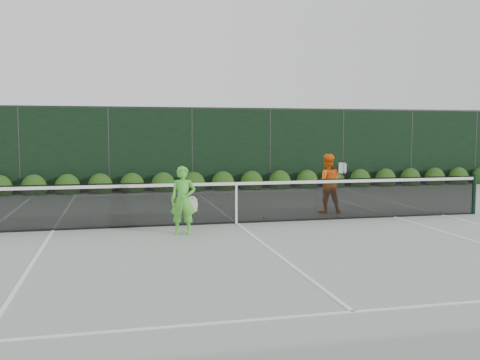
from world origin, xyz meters
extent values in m
plane|color=gray|center=(0.00, 0.00, 0.00)|extent=(80.00, 80.00, 0.00)
cylinder|color=black|center=(6.40, 0.00, 0.54)|extent=(0.10, 0.10, 1.07)
cube|color=black|center=(-4.20, 0.00, 0.51)|extent=(4.40, 0.01, 1.02)
cube|color=black|center=(0.00, 0.00, 0.48)|extent=(4.00, 0.01, 0.96)
cube|color=black|center=(4.20, 0.00, 0.51)|extent=(4.40, 0.01, 1.02)
cube|color=white|center=(0.00, 0.00, 0.94)|extent=(12.80, 0.03, 0.07)
cube|color=black|center=(0.00, 0.00, 0.02)|extent=(12.80, 0.02, 0.04)
cube|color=white|center=(0.00, 0.00, 0.46)|extent=(0.05, 0.03, 0.91)
imported|color=#53C239|center=(-1.38, -1.07, 0.72)|extent=(0.59, 0.45, 1.44)
torus|color=silver|center=(-1.18, -0.97, 0.61)|extent=(0.28, 0.17, 0.30)
cylinder|color=black|center=(-1.18, -0.97, 0.37)|extent=(0.10, 0.03, 0.30)
imported|color=orange|center=(2.71, 1.05, 0.79)|extent=(0.86, 0.73, 1.57)
torus|color=black|center=(3.06, 0.85, 1.21)|extent=(0.27, 0.18, 0.30)
cylinder|color=black|center=(3.06, 0.85, 0.97)|extent=(0.10, 0.03, 0.30)
cube|color=white|center=(5.49, 0.00, 0.01)|extent=(0.06, 23.77, 0.01)
cube|color=white|center=(-4.12, 0.00, 0.01)|extent=(0.06, 23.77, 0.01)
cube|color=white|center=(4.12, 0.00, 0.01)|extent=(0.06, 23.77, 0.01)
cube|color=white|center=(0.00, 11.88, 0.01)|extent=(11.03, 0.06, 0.01)
cube|color=white|center=(0.00, 6.40, 0.01)|extent=(8.23, 0.06, 0.01)
cube|color=white|center=(0.00, -6.40, 0.01)|extent=(8.23, 0.06, 0.01)
cube|color=white|center=(0.00, 0.00, 0.01)|extent=(0.06, 12.80, 0.01)
cube|color=black|center=(0.00, 7.50, 1.50)|extent=(32.00, 0.06, 3.00)
cube|color=#262826|center=(0.00, 7.50, 3.03)|extent=(32.00, 0.06, 0.06)
cylinder|color=#262826|center=(-6.00, 7.50, 1.50)|extent=(0.08, 0.08, 3.00)
cylinder|color=#262826|center=(-3.00, 7.50, 1.50)|extent=(0.08, 0.08, 3.00)
cylinder|color=#262826|center=(0.00, 7.50, 1.50)|extent=(0.08, 0.08, 3.00)
cylinder|color=#262826|center=(3.00, 7.50, 1.50)|extent=(0.08, 0.08, 3.00)
cylinder|color=#262826|center=(6.00, 7.50, 1.50)|extent=(0.08, 0.08, 3.00)
cylinder|color=#262826|center=(9.00, 7.50, 1.50)|extent=(0.08, 0.08, 3.00)
cylinder|color=#262826|center=(12.00, 7.50, 1.50)|extent=(0.08, 0.08, 3.00)
ellipsoid|color=#16320D|center=(-5.50, 7.15, 0.23)|extent=(0.86, 0.65, 0.94)
ellipsoid|color=#16320D|center=(-4.40, 7.15, 0.23)|extent=(0.86, 0.65, 0.94)
ellipsoid|color=#16320D|center=(-3.30, 7.15, 0.23)|extent=(0.86, 0.65, 0.94)
ellipsoid|color=#16320D|center=(-2.20, 7.15, 0.23)|extent=(0.86, 0.65, 0.94)
ellipsoid|color=#16320D|center=(-1.10, 7.15, 0.23)|extent=(0.86, 0.65, 0.94)
ellipsoid|color=#16320D|center=(0.00, 7.15, 0.23)|extent=(0.86, 0.65, 0.94)
ellipsoid|color=#16320D|center=(1.10, 7.15, 0.23)|extent=(0.86, 0.65, 0.94)
ellipsoid|color=#16320D|center=(2.20, 7.15, 0.23)|extent=(0.86, 0.65, 0.94)
ellipsoid|color=#16320D|center=(3.30, 7.15, 0.23)|extent=(0.86, 0.65, 0.94)
ellipsoid|color=#16320D|center=(4.40, 7.15, 0.23)|extent=(0.86, 0.65, 0.94)
ellipsoid|color=#16320D|center=(5.50, 7.15, 0.23)|extent=(0.86, 0.65, 0.94)
ellipsoid|color=#16320D|center=(6.60, 7.15, 0.23)|extent=(0.86, 0.65, 0.94)
ellipsoid|color=#16320D|center=(7.70, 7.15, 0.23)|extent=(0.86, 0.65, 0.94)
ellipsoid|color=#16320D|center=(8.80, 7.15, 0.23)|extent=(0.86, 0.65, 0.94)
ellipsoid|color=#16320D|center=(9.90, 7.15, 0.23)|extent=(0.86, 0.65, 0.94)
ellipsoid|color=#16320D|center=(11.00, 7.15, 0.23)|extent=(0.86, 0.65, 0.94)
sphere|color=#BBDC31|center=(0.80, 0.47, 0.03)|extent=(0.07, 0.07, 0.07)
sphere|color=#BBDC31|center=(-1.32, -0.86, 0.03)|extent=(0.07, 0.07, 0.07)
sphere|color=#BBDC31|center=(2.60, 0.15, 0.03)|extent=(0.07, 0.07, 0.07)
camera|label=1|loc=(-2.73, -12.16, 2.16)|focal=40.00mm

